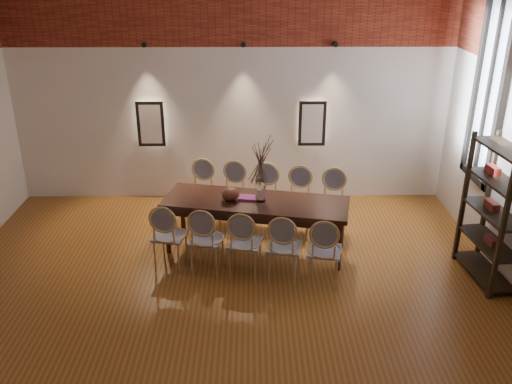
{
  "coord_description": "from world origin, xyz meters",
  "views": [
    {
      "loc": [
        0.31,
        -5.0,
        3.78
      ],
      "look_at": [
        0.37,
        1.25,
        1.05
      ],
      "focal_mm": 38.0,
      "sensor_mm": 36.0,
      "label": 1
    }
  ],
  "objects_px": {
    "chair_far_e": "(332,205)",
    "shelving_rack": "(494,213)",
    "chair_far_a": "(200,194)",
    "chair_near_c": "(245,243)",
    "dining_table": "(256,225)",
    "book": "(248,198)",
    "chair_far_b": "(232,196)",
    "chair_near_b": "(207,239)",
    "chair_near_d": "(284,247)",
    "bowl": "(230,194)",
    "chair_far_c": "(265,199)",
    "chair_far_d": "(298,202)",
    "vase": "(261,191)",
    "chair_near_e": "(324,250)",
    "chair_near_a": "(170,235)"
  },
  "relations": [
    {
      "from": "dining_table",
      "to": "chair_far_b",
      "type": "height_order",
      "value": "chair_far_b"
    },
    {
      "from": "dining_table",
      "to": "chair_near_c",
      "type": "bearing_deg",
      "value": -90.0
    },
    {
      "from": "chair_near_c",
      "to": "chair_far_e",
      "type": "bearing_deg",
      "value": 53.78
    },
    {
      "from": "bowl",
      "to": "book",
      "type": "xyz_separation_m",
      "value": [
        0.25,
        0.03,
        -0.07
      ]
    },
    {
      "from": "chair_far_a",
      "to": "chair_far_d",
      "type": "height_order",
      "value": "same"
    },
    {
      "from": "chair_near_a",
      "to": "book",
      "type": "relative_size",
      "value": 3.62
    },
    {
      "from": "chair_near_c",
      "to": "chair_near_b",
      "type": "bearing_deg",
      "value": -180.0
    },
    {
      "from": "chair_near_b",
      "to": "book",
      "type": "height_order",
      "value": "chair_near_b"
    },
    {
      "from": "chair_near_a",
      "to": "chair_far_e",
      "type": "bearing_deg",
      "value": 34.32
    },
    {
      "from": "chair_near_b",
      "to": "book",
      "type": "xyz_separation_m",
      "value": [
        0.53,
        0.62,
        0.3
      ]
    },
    {
      "from": "chair_far_c",
      "to": "chair_far_d",
      "type": "height_order",
      "value": "same"
    },
    {
      "from": "bowl",
      "to": "chair_far_c",
      "type": "bearing_deg",
      "value": 53.05
    },
    {
      "from": "dining_table",
      "to": "shelving_rack",
      "type": "xyz_separation_m",
      "value": [
        2.91,
        -0.73,
        0.53
      ]
    },
    {
      "from": "chair_far_a",
      "to": "bowl",
      "type": "height_order",
      "value": "chair_far_a"
    },
    {
      "from": "chair_near_a",
      "to": "bowl",
      "type": "relative_size",
      "value": 3.92
    },
    {
      "from": "chair_near_d",
      "to": "chair_far_a",
      "type": "xyz_separation_m",
      "value": [
        -1.18,
        1.64,
        0.0
      ]
    },
    {
      "from": "chair_near_b",
      "to": "chair_far_e",
      "type": "distance_m",
      "value": 2.02
    },
    {
      "from": "chair_far_a",
      "to": "vase",
      "type": "distance_m",
      "value": 1.33
    },
    {
      "from": "book",
      "to": "dining_table",
      "type": "bearing_deg",
      "value": -28.53
    },
    {
      "from": "chair_near_e",
      "to": "chair_near_a",
      "type": "bearing_deg",
      "value": 180.0
    },
    {
      "from": "dining_table",
      "to": "chair_near_b",
      "type": "height_order",
      "value": "chair_near_b"
    },
    {
      "from": "chair_near_d",
      "to": "vase",
      "type": "relative_size",
      "value": 3.13
    },
    {
      "from": "chair_far_a",
      "to": "chair_far_c",
      "type": "height_order",
      "value": "same"
    },
    {
      "from": "chair_near_d",
      "to": "chair_far_a",
      "type": "relative_size",
      "value": 1.0
    },
    {
      "from": "chair_near_d",
      "to": "chair_far_c",
      "type": "relative_size",
      "value": 1.0
    },
    {
      "from": "chair_near_e",
      "to": "bowl",
      "type": "height_order",
      "value": "chair_near_e"
    },
    {
      "from": "chair_far_a",
      "to": "chair_near_c",
      "type": "bearing_deg",
      "value": 126.22
    },
    {
      "from": "chair_near_c",
      "to": "chair_near_d",
      "type": "relative_size",
      "value": 1.0
    },
    {
      "from": "dining_table",
      "to": "book",
      "type": "distance_m",
      "value": 0.41
    },
    {
      "from": "chair_near_d",
      "to": "chair_far_d",
      "type": "height_order",
      "value": "same"
    },
    {
      "from": "bowl",
      "to": "shelving_rack",
      "type": "distance_m",
      "value": 3.34
    },
    {
      "from": "chair_near_a",
      "to": "chair_far_e",
      "type": "height_order",
      "value": "same"
    },
    {
      "from": "chair_far_b",
      "to": "shelving_rack",
      "type": "relative_size",
      "value": 0.52
    },
    {
      "from": "shelving_rack",
      "to": "chair_near_a",
      "type": "bearing_deg",
      "value": 170.35
    },
    {
      "from": "chair_far_a",
      "to": "chair_near_a",
      "type": "bearing_deg",
      "value": 90.0
    },
    {
      "from": "chair_near_b",
      "to": "chair_near_c",
      "type": "distance_m",
      "value": 0.5
    },
    {
      "from": "chair_near_b",
      "to": "bowl",
      "type": "height_order",
      "value": "chair_near_b"
    },
    {
      "from": "dining_table",
      "to": "chair_far_c",
      "type": "distance_m",
      "value": 0.69
    },
    {
      "from": "chair_near_c",
      "to": "shelving_rack",
      "type": "xyz_separation_m",
      "value": [
        3.05,
        -0.07,
        0.43
      ]
    },
    {
      "from": "bowl",
      "to": "shelving_rack",
      "type": "xyz_separation_m",
      "value": [
        3.25,
        -0.76,
        0.06
      ]
    },
    {
      "from": "chair_near_d",
      "to": "vase",
      "type": "height_order",
      "value": "vase"
    },
    {
      "from": "chair_near_b",
      "to": "chair_far_a",
      "type": "relative_size",
      "value": 1.0
    },
    {
      "from": "vase",
      "to": "bowl",
      "type": "relative_size",
      "value": 1.25
    },
    {
      "from": "chair_far_a",
      "to": "chair_far_d",
      "type": "xyz_separation_m",
      "value": [
        1.46,
        -0.31,
        0.0
      ]
    },
    {
      "from": "book",
      "to": "chair_near_c",
      "type": "bearing_deg",
      "value": -93.36
    },
    {
      "from": "bowl",
      "to": "shelving_rack",
      "type": "relative_size",
      "value": 0.13
    },
    {
      "from": "chair_far_e",
      "to": "shelving_rack",
      "type": "height_order",
      "value": "shelving_rack"
    },
    {
      "from": "chair_near_c",
      "to": "chair_near_e",
      "type": "bearing_deg",
      "value": 0.0
    },
    {
      "from": "chair_near_e",
      "to": "chair_far_b",
      "type": "xyz_separation_m",
      "value": [
        -1.18,
        1.64,
        0.0
      ]
    },
    {
      "from": "shelving_rack",
      "to": "chair_far_a",
      "type": "bearing_deg",
      "value": 151.02
    }
  ]
}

